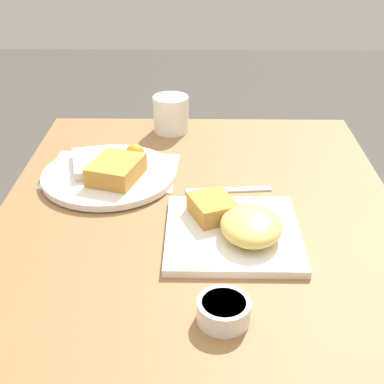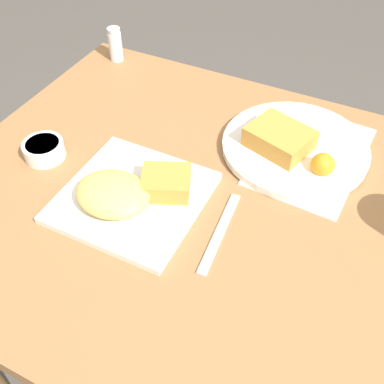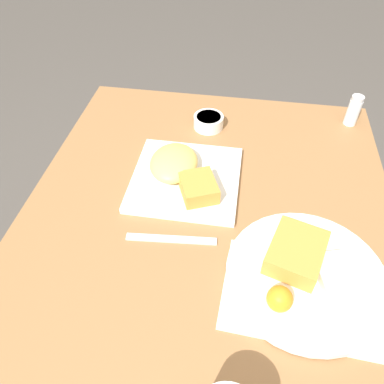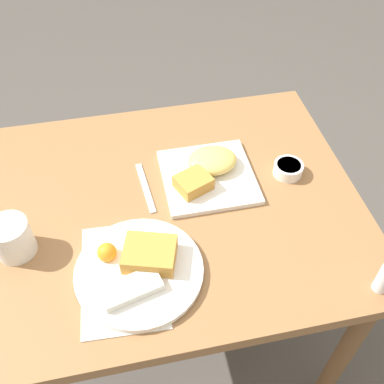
{
  "view_description": "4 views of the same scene",
  "coord_description": "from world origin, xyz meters",
  "px_view_note": "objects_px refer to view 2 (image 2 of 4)",
  "views": [
    {
      "loc": [
        -0.9,
        0.0,
        1.27
      ],
      "look_at": [
        -0.03,
        0.02,
        0.78
      ],
      "focal_mm": 50.0,
      "sensor_mm": 36.0,
      "label": 1
    },
    {
      "loc": [
        0.23,
        -0.5,
        1.31
      ],
      "look_at": [
        -0.0,
        -0.01,
        0.75
      ],
      "focal_mm": 42.0,
      "sensor_mm": 36.0,
      "label": 2
    },
    {
      "loc": [
        0.5,
        0.05,
        1.32
      ],
      "look_at": [
        -0.01,
        -0.03,
        0.78
      ],
      "focal_mm": 35.0,
      "sensor_mm": 36.0,
      "label": 3
    },
    {
      "loc": [
        0.11,
        0.74,
        1.59
      ],
      "look_at": [
        -0.04,
        0.02,
        0.77
      ],
      "focal_mm": 42.0,
      "sensor_mm": 36.0,
      "label": 4
    }
  ],
  "objects_px": {
    "plate_oval_far": "(294,144)",
    "salt_shaker": "(116,46)",
    "butter_knife": "(220,232)",
    "sauce_ramekin": "(44,149)",
    "plate_square_near": "(130,194)"
  },
  "relations": [
    {
      "from": "plate_oval_far",
      "to": "salt_shaker",
      "type": "height_order",
      "value": "salt_shaker"
    },
    {
      "from": "plate_oval_far",
      "to": "butter_knife",
      "type": "distance_m",
      "value": 0.26
    },
    {
      "from": "sauce_ramekin",
      "to": "salt_shaker",
      "type": "distance_m",
      "value": 0.38
    },
    {
      "from": "butter_knife",
      "to": "salt_shaker",
      "type": "bearing_deg",
      "value": 44.1
    },
    {
      "from": "plate_square_near",
      "to": "butter_knife",
      "type": "xyz_separation_m",
      "value": [
        0.17,
        0.01,
        -0.02
      ]
    },
    {
      "from": "plate_oval_far",
      "to": "butter_knife",
      "type": "height_order",
      "value": "plate_oval_far"
    },
    {
      "from": "plate_square_near",
      "to": "sauce_ramekin",
      "type": "relative_size",
      "value": 3.06
    },
    {
      "from": "plate_oval_far",
      "to": "butter_knife",
      "type": "relative_size",
      "value": 1.59
    },
    {
      "from": "salt_shaker",
      "to": "butter_knife",
      "type": "distance_m",
      "value": 0.61
    },
    {
      "from": "salt_shaker",
      "to": "butter_knife",
      "type": "bearing_deg",
      "value": -40.95
    },
    {
      "from": "plate_square_near",
      "to": "plate_oval_far",
      "type": "xyz_separation_m",
      "value": [
        0.21,
        0.26,
        -0.0
      ]
    },
    {
      "from": "plate_square_near",
      "to": "sauce_ramekin",
      "type": "bearing_deg",
      "value": 171.73
    },
    {
      "from": "plate_square_near",
      "to": "salt_shaker",
      "type": "distance_m",
      "value": 0.5
    },
    {
      "from": "plate_square_near",
      "to": "sauce_ramekin",
      "type": "height_order",
      "value": "plate_square_near"
    },
    {
      "from": "butter_knife",
      "to": "plate_oval_far",
      "type": "bearing_deg",
      "value": -15.38
    }
  ]
}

